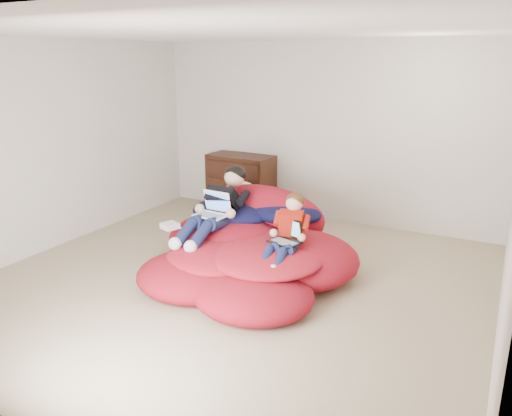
{
  "coord_description": "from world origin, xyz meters",
  "views": [
    {
      "loc": [
        2.43,
        -4.16,
        2.25
      ],
      "look_at": [
        0.03,
        0.43,
        0.7
      ],
      "focal_mm": 35.0,
      "sensor_mm": 36.0,
      "label": 1
    }
  ],
  "objects_px": {
    "younger_boy": "(288,229)",
    "laptop_white": "(214,209)",
    "older_boy": "(220,204)",
    "laptop_black": "(287,236)",
    "dresser": "(241,184)",
    "beanbag_pile": "(249,247)"
  },
  "relations": [
    {
      "from": "younger_boy",
      "to": "laptop_white",
      "type": "height_order",
      "value": "younger_boy"
    },
    {
      "from": "older_boy",
      "to": "laptop_black",
      "type": "xyz_separation_m",
      "value": [
        0.98,
        -0.32,
        -0.12
      ]
    },
    {
      "from": "dresser",
      "to": "younger_boy",
      "type": "relative_size",
      "value": 1.26
    },
    {
      "from": "dresser",
      "to": "older_boy",
      "type": "bearing_deg",
      "value": -67.97
    },
    {
      "from": "dresser",
      "to": "beanbag_pile",
      "type": "relative_size",
      "value": 0.42
    },
    {
      "from": "laptop_black",
      "to": "beanbag_pile",
      "type": "bearing_deg",
      "value": 159.1
    },
    {
      "from": "laptop_white",
      "to": "younger_boy",
      "type": "bearing_deg",
      "value": -10.09
    },
    {
      "from": "beanbag_pile",
      "to": "older_boy",
      "type": "relative_size",
      "value": 1.84
    },
    {
      "from": "older_boy",
      "to": "laptop_white",
      "type": "distance_m",
      "value": 0.14
    },
    {
      "from": "older_boy",
      "to": "laptop_black",
      "type": "bearing_deg",
      "value": -18.03
    },
    {
      "from": "beanbag_pile",
      "to": "laptop_white",
      "type": "relative_size",
      "value": 6.47
    },
    {
      "from": "beanbag_pile",
      "to": "older_boy",
      "type": "distance_m",
      "value": 0.62
    },
    {
      "from": "younger_boy",
      "to": "laptop_white",
      "type": "bearing_deg",
      "value": 169.91
    },
    {
      "from": "beanbag_pile",
      "to": "older_boy",
      "type": "height_order",
      "value": "older_boy"
    },
    {
      "from": "older_boy",
      "to": "beanbag_pile",
      "type": "bearing_deg",
      "value": -14.36
    },
    {
      "from": "beanbag_pile",
      "to": "laptop_black",
      "type": "height_order",
      "value": "beanbag_pile"
    },
    {
      "from": "beanbag_pile",
      "to": "younger_boy",
      "type": "distance_m",
      "value": 0.68
    },
    {
      "from": "younger_boy",
      "to": "laptop_white",
      "type": "distance_m",
      "value": 1.0
    },
    {
      "from": "laptop_white",
      "to": "laptop_black",
      "type": "height_order",
      "value": "laptop_white"
    },
    {
      "from": "older_boy",
      "to": "laptop_white",
      "type": "xyz_separation_m",
      "value": [
        0.0,
        -0.13,
        -0.03
      ]
    },
    {
      "from": "younger_boy",
      "to": "laptop_black",
      "type": "xyz_separation_m",
      "value": [
        0.0,
        -0.01,
        -0.06
      ]
    },
    {
      "from": "beanbag_pile",
      "to": "older_boy",
      "type": "bearing_deg",
      "value": 165.64
    }
  ]
}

